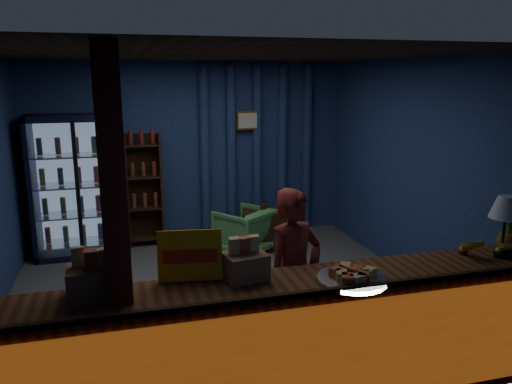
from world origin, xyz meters
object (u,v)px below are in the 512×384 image
Objects in this scene: green_chair at (244,230)px; pastry_tray at (352,277)px; shopkeeper at (294,278)px; table_lamp at (506,210)px.

pastry_tray is at bearing 54.08° from green_chair.
green_chair is 3.42m from pastry_tray.
shopkeeper reaches higher than table_lamp.
shopkeeper is 2.96× the size of table_lamp.
pastry_tray is 1.00× the size of table_lamp.
green_chair is at bearing 62.77° from shopkeeper.
shopkeeper is at bearing 49.37° from green_chair.
table_lamp is at bearing 77.37° from green_chair.
green_chair is at bearing 112.65° from table_lamp.
shopkeeper is 2.22× the size of green_chair.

